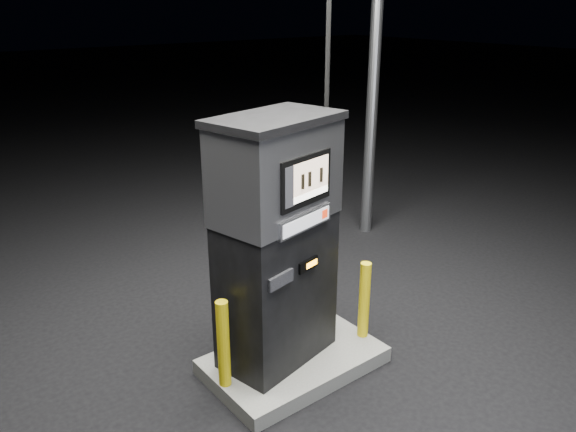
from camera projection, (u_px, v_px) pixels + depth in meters
ground at (294, 367)px, 5.33m from camera, size 80.00×80.00×0.00m
pump_island at (294, 361)px, 5.30m from camera, size 1.60×1.00×0.15m
fuel_dispenser at (277, 241)px, 4.86m from camera, size 1.30×0.88×4.67m
bollard_left at (223, 344)px, 4.72m from camera, size 0.13×0.13×0.81m
bollard_right at (364, 300)px, 5.43m from camera, size 0.13×0.13×0.79m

